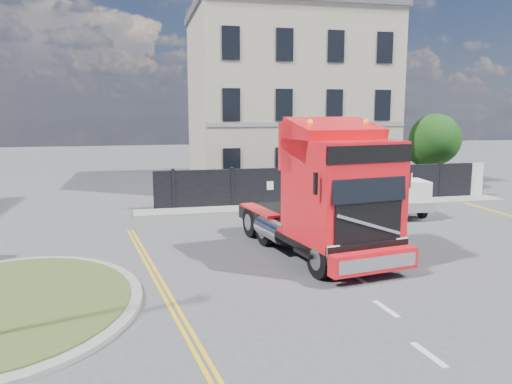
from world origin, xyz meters
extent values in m
plane|color=#424244|center=(0.00, 0.00, 0.00)|extent=(120.00, 120.00, 0.00)
cylinder|color=gray|center=(-7.00, -3.00, 0.06)|extent=(6.80, 6.80, 0.12)
cylinder|color=#344C1E|center=(-7.00, -3.00, 0.14)|extent=(6.20, 6.20, 0.05)
cube|color=black|center=(6.00, 9.00, 1.00)|extent=(18.00, 0.25, 2.00)
cube|color=silver|center=(14.50, 9.00, 1.00)|extent=(2.60, 0.12, 2.00)
cube|color=#B1A68D|center=(6.00, 16.50, 5.50)|extent=(12.00, 10.00, 11.00)
cube|color=#545459|center=(6.00, 16.50, 11.25)|extent=(12.30, 10.30, 0.50)
cube|color=#B1A68D|center=(9.00, 16.50, 12.00)|extent=(0.80, 0.80, 1.60)
cylinder|color=#382619|center=(14.50, 12.00, 1.20)|extent=(0.24, 0.24, 2.40)
sphere|color=black|center=(14.50, 12.00, 3.20)|extent=(3.20, 3.20, 3.20)
sphere|color=black|center=(14.00, 12.40, 2.60)|extent=(2.20, 2.20, 2.20)
cube|color=gray|center=(6.00, 8.10, 0.06)|extent=(20.00, 1.60, 0.12)
cube|color=black|center=(2.32, 0.48, 0.86)|extent=(3.95, 7.56, 0.51)
cube|color=red|center=(2.65, -1.49, 2.46)|extent=(3.31, 3.40, 3.20)
cube|color=red|center=(2.45, -0.31, 3.77)|extent=(2.99, 1.49, 1.60)
cube|color=black|center=(2.89, -2.93, 2.91)|extent=(2.49, 0.48, 1.20)
cube|color=red|center=(2.96, -3.29, 0.63)|extent=(2.88, 0.87, 0.63)
cylinder|color=black|center=(1.59, -2.59, 0.59)|extent=(0.56, 1.23, 1.19)
cylinder|color=gray|center=(1.59, -2.59, 0.59)|extent=(0.51, 0.71, 0.65)
cylinder|color=black|center=(4.02, -2.19, 0.59)|extent=(0.56, 1.23, 1.19)
cylinder|color=gray|center=(4.02, -2.19, 0.59)|extent=(0.51, 0.71, 0.65)
cylinder|color=black|center=(0.92, 1.40, 0.59)|extent=(0.56, 1.23, 1.19)
cylinder|color=gray|center=(0.92, 1.40, 0.59)|extent=(0.51, 0.71, 0.65)
cylinder|color=black|center=(3.35, 1.81, 0.59)|extent=(0.56, 1.23, 1.19)
cylinder|color=gray|center=(3.35, 1.81, 0.59)|extent=(0.51, 0.71, 0.65)
cylinder|color=black|center=(0.69, 2.75, 0.59)|extent=(0.56, 1.23, 1.19)
cylinder|color=gray|center=(0.69, 2.75, 0.59)|extent=(0.51, 0.71, 0.65)
cylinder|color=black|center=(3.12, 3.16, 0.59)|extent=(0.56, 1.23, 1.19)
cylinder|color=gray|center=(3.12, 3.16, 0.59)|extent=(0.51, 0.71, 0.65)
cube|color=gray|center=(8.34, 5.80, 0.63)|extent=(2.20, 4.50, 0.23)
cube|color=white|center=(8.34, 4.44, 1.22)|extent=(1.89, 1.81, 1.17)
cylinder|color=black|center=(7.48, 4.44, 0.32)|extent=(0.23, 0.63, 0.63)
cylinder|color=black|center=(9.20, 4.44, 0.32)|extent=(0.23, 0.63, 0.63)
cylinder|color=black|center=(7.48, 7.15, 0.32)|extent=(0.23, 0.63, 0.63)
cylinder|color=black|center=(9.20, 7.15, 0.32)|extent=(0.23, 0.63, 0.63)
camera|label=1|loc=(-3.48, -16.09, 4.90)|focal=35.00mm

